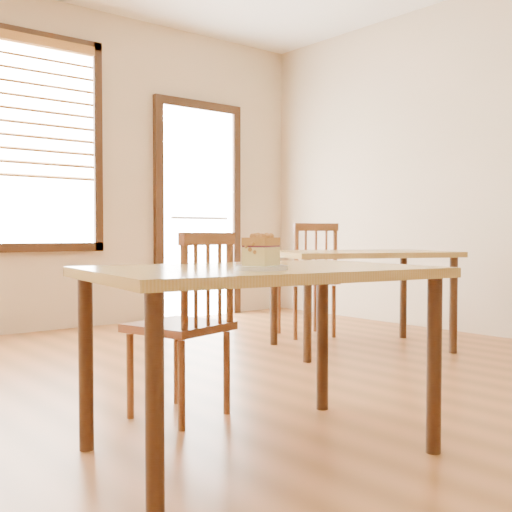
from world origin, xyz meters
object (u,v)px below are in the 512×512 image
at_px(cafe_table_main, 259,288).
at_px(plate, 261,268).
at_px(cafe_chair_second, 308,279).
at_px(cafe_table_second, 361,263).
at_px(cafe_chair_main, 185,323).
at_px(cake_slice, 261,250).

distance_m(cafe_table_main, plate, 0.22).
relative_size(cafe_chair_second, plate, 4.93).
xyz_separation_m(cafe_table_main, cafe_table_second, (2.08, 1.29, -0.00)).
bearing_deg(cafe_table_second, cafe_chair_second, 103.26).
relative_size(cafe_table_second, plate, 7.69).
height_order(cafe_table_main, cafe_table_second, same).
xyz_separation_m(cafe_table_second, plate, (-2.21, -1.46, 0.10)).
distance_m(cafe_chair_main, cafe_chair_second, 2.57).
relative_size(cafe_chair_main, plate, 4.52).
relative_size(cafe_chair_second, cake_slice, 6.34).
relative_size(plate, cake_slice, 1.29).
bearing_deg(cafe_chair_second, plate, 61.60).
bearing_deg(cafe_chair_second, cake_slice, 61.59).
bearing_deg(cafe_chair_second, cafe_chair_main, 51.55).
xyz_separation_m(cafe_table_main, cake_slice, (-0.12, -0.16, 0.16)).
height_order(cafe_chair_second, plate, cafe_chair_second).
xyz_separation_m(cafe_table_second, cake_slice, (-2.21, -1.46, 0.16)).
xyz_separation_m(cafe_table_main, cafe_chair_main, (0.03, 0.60, -0.21)).
height_order(cafe_table_main, plate, plate).
height_order(cafe_chair_main, cafe_chair_second, cafe_chair_second).
xyz_separation_m(cafe_chair_main, cafe_chair_second, (2.16, 1.39, 0.04)).
distance_m(cafe_table_main, cafe_chair_second, 2.97).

